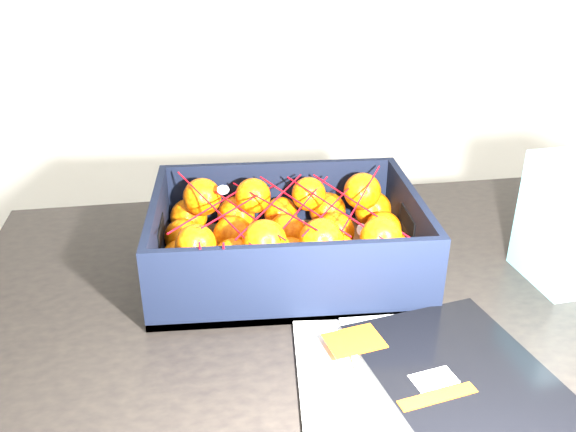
{
  "coord_description": "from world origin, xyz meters",
  "views": [
    {
      "loc": [
        0.12,
        -0.45,
        1.27
      ],
      "look_at": [
        0.19,
        0.38,
        0.86
      ],
      "focal_mm": 37.54,
      "sensor_mm": 36.0,
      "label": 1
    }
  ],
  "objects": [
    {
      "name": "retail_carton",
      "position": [
        0.62,
        0.34,
        0.85
      ],
      "size": [
        0.11,
        0.14,
        0.2
      ],
      "primitive_type": "cube",
      "rotation": [
        0.0,
        0.0,
        0.13
      ],
      "color": "white",
      "rests_on": "table"
    },
    {
      "name": "magazine_stack",
      "position": [
        0.34,
        0.11,
        0.76
      ],
      "size": [
        0.35,
        0.32,
        0.02
      ],
      "color": "silver",
      "rests_on": "table"
    },
    {
      "name": "clementine_heap",
      "position": [
        0.19,
        0.41,
        0.81
      ],
      "size": [
        0.41,
        0.3,
        0.12
      ],
      "color": "#D75404",
      "rests_on": "produce_crate"
    },
    {
      "name": "produce_crate",
      "position": [
        0.19,
        0.41,
        0.79
      ],
      "size": [
        0.43,
        0.32,
        0.13
      ],
      "color": "#906642",
      "rests_on": "table"
    },
    {
      "name": "mesh_net",
      "position": [
        0.18,
        0.4,
        0.86
      ],
      "size": [
        0.36,
        0.28,
        0.09
      ],
      "color": "#BB0712",
      "rests_on": "clementine_heap"
    },
    {
      "name": "table",
      "position": [
        0.29,
        0.32,
        0.65
      ],
      "size": [
        1.25,
        0.88,
        0.75
      ],
      "color": "black",
      "rests_on": "ground"
    }
  ]
}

